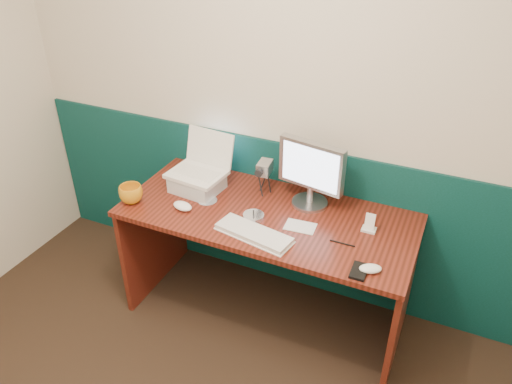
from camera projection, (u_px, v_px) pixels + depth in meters
The scene contains 18 objects.
back_wall at pixel (290, 103), 2.74m from camera, with size 3.50×0.04×2.50m, color beige.
wainscot at pixel (285, 216), 3.13m from camera, with size 3.48×0.02×1.00m, color #062E28.
desk at pixel (267, 266), 2.91m from camera, with size 1.60×0.70×0.75m, color #3D140B.
laptop_riser at pixel (197, 183), 2.90m from camera, with size 0.27×0.23×0.09m, color silver.
laptop at pixel (195, 156), 2.80m from camera, with size 0.31×0.24×0.26m, color white, non-canonical shape.
monitor at pixel (311, 175), 2.69m from camera, with size 0.38×0.11×0.38m, color #A7A6AB, non-canonical shape.
keyboard at pixel (254, 234), 2.53m from camera, with size 0.40×0.13×0.02m, color silver.
mouse_right at pixel (370, 269), 2.29m from camera, with size 0.10×0.06×0.03m, color white.
mouse_left at pixel (183, 206), 2.73m from camera, with size 0.12×0.07×0.04m, color white.
mug at pixel (131, 194), 2.78m from camera, with size 0.13×0.13×0.10m, color orange.
camcorder at pixel (265, 176), 2.83m from camera, with size 0.10×0.14×0.22m, color #AAABAF, non-canonical shape.
cd_spindle at pixel (253, 216), 2.66m from camera, with size 0.11×0.11×0.02m, color silver.
cd_loose_a at pixel (207, 200), 2.82m from camera, with size 0.11×0.11×0.00m, color silver.
pen at pixel (342, 243), 2.48m from camera, with size 0.01×0.01×0.13m, color black.
papers at pixel (300, 227), 2.60m from camera, with size 0.16×0.11×0.00m, color silver.
dock at pixel (369, 229), 2.57m from camera, with size 0.07×0.05×0.01m, color white.
music_player at pixel (370, 221), 2.55m from camera, with size 0.05×0.01×0.09m, color white.
pda at pixel (359, 271), 2.29m from camera, with size 0.07×0.12×0.01m, color black.
Camera 1 is at (0.90, -0.69, 2.27)m, focal length 35.00 mm.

